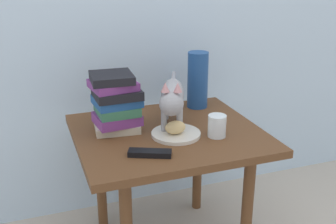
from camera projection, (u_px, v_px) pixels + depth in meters
name	position (u px, v px, depth m)	size (l,w,h in m)	color
side_table	(168.00, 149.00, 1.68)	(0.72, 0.64, 0.55)	brown
plate	(176.00, 134.00, 1.61)	(0.19, 0.19, 0.01)	silver
bread_roll	(175.00, 127.00, 1.59)	(0.08, 0.06, 0.05)	#E0BC7A
cat	(172.00, 97.00, 1.63)	(0.22, 0.45, 0.23)	#99999E
book_stack	(116.00, 102.00, 1.62)	(0.19, 0.18, 0.23)	#BCB299
green_vase	(198.00, 80.00, 1.88)	(0.09, 0.09, 0.25)	navy
candle_jar	(217.00, 127.00, 1.60)	(0.07, 0.07, 0.08)	silver
tv_remote	(150.00, 153.00, 1.45)	(0.15, 0.04, 0.02)	black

